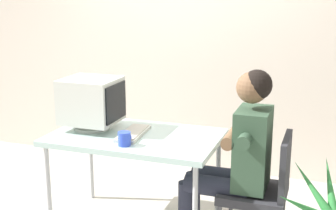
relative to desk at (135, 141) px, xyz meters
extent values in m
cube|color=beige|center=(0.30, 1.40, 0.81)|extent=(8.00, 0.10, 3.00)
cylinder|color=#B7B7BC|center=(-0.56, -0.33, -0.34)|extent=(0.04, 0.04, 0.70)
cylinder|color=#B7B7BC|center=(-0.56, 0.33, -0.34)|extent=(0.04, 0.04, 0.70)
cylinder|color=#B7B7BC|center=(0.56, 0.33, -0.34)|extent=(0.04, 0.04, 0.70)
cube|color=silver|center=(0.00, 0.00, 0.03)|extent=(1.25, 0.77, 0.04)
cylinder|color=silver|center=(-0.38, 0.04, 0.06)|extent=(0.28, 0.28, 0.02)
cylinder|color=silver|center=(-0.38, 0.04, 0.09)|extent=(0.06, 0.06, 0.04)
cube|color=silver|center=(-0.38, 0.04, 0.28)|extent=(0.41, 0.38, 0.34)
cube|color=black|center=(-0.17, 0.04, 0.28)|extent=(0.01, 0.33, 0.28)
cube|color=silver|center=(-0.01, -0.01, 0.06)|extent=(0.18, 0.43, 0.02)
cube|color=beige|center=(-0.01, -0.01, 0.08)|extent=(0.16, 0.39, 0.01)
cylinder|color=#4C4C51|center=(0.71, 0.17, -0.50)|extent=(0.03, 0.03, 0.39)
cube|color=#2D2D33|center=(0.90, -0.03, -0.27)|extent=(0.45, 0.45, 0.06)
cube|color=#2D2D33|center=(1.10, -0.03, -0.04)|extent=(0.04, 0.40, 0.40)
cube|color=#334C38|center=(0.88, -0.03, 0.05)|extent=(0.22, 0.35, 0.55)
sphere|color=brown|center=(0.86, -0.03, 0.48)|extent=(0.21, 0.21, 0.21)
sphere|color=black|center=(0.89, -0.03, 0.50)|extent=(0.20, 0.20, 0.20)
cylinder|color=#262838|center=(0.66, -0.12, -0.22)|extent=(0.44, 0.14, 0.14)
cylinder|color=#262838|center=(0.66, 0.06, -0.22)|extent=(0.44, 0.14, 0.14)
cylinder|color=#262838|center=(0.44, 0.06, -0.46)|extent=(0.11, 0.11, 0.47)
cylinder|color=#334C38|center=(0.86, -0.23, 0.17)|extent=(0.09, 0.14, 0.09)
cylinder|color=#334C38|center=(0.86, 0.18, 0.17)|extent=(0.09, 0.14, 0.09)
cylinder|color=brown|center=(0.74, -0.03, 0.12)|extent=(0.09, 0.35, 0.09)
cone|color=#307F3B|center=(1.40, -0.13, -0.14)|extent=(0.18, 0.40, 0.41)
cone|color=#307F3B|center=(1.32, -0.20, -0.14)|extent=(0.38, 0.25, 0.42)
cylinder|color=blue|center=(0.03, -0.25, 0.10)|extent=(0.09, 0.09, 0.10)
torus|color=blue|center=(0.03, -0.20, 0.10)|extent=(0.07, 0.01, 0.07)
camera|label=1|loc=(1.33, -3.04, 1.11)|focal=49.79mm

